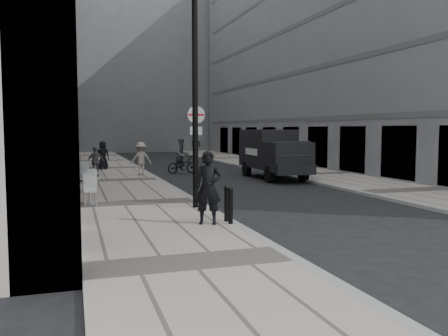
# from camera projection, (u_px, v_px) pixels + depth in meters

# --- Properties ---
(ground) EXTENTS (120.00, 120.00, 0.00)m
(ground) POSITION_uv_depth(u_px,v_px,m) (364.00, 305.00, 7.08)
(ground) COLOR black
(ground) RESTS_ON ground
(sidewalk) EXTENTS (4.00, 60.00, 0.12)m
(sidewalk) POSITION_uv_depth(u_px,v_px,m) (118.00, 181.00, 23.57)
(sidewalk) COLOR #9B958C
(sidewalk) RESTS_ON ground
(far_sidewalk) EXTENTS (4.00, 60.00, 0.12)m
(far_sidewalk) POSITION_uv_depth(u_px,v_px,m) (316.00, 175.00, 26.89)
(far_sidewalk) COLOR #9B958C
(far_sidewalk) RESTS_ON ground
(building_left) EXTENTS (4.00, 45.00, 18.00)m
(building_left) POSITION_uv_depth(u_px,v_px,m) (36.00, 20.00, 27.80)
(building_left) COLOR #BAB7AA
(building_left) RESTS_ON ground
(building_right) EXTENTS (6.00, 45.00, 20.00)m
(building_right) POSITION_uv_depth(u_px,v_px,m) (336.00, 26.00, 33.76)
(building_right) COLOR slate
(building_right) RESTS_ON ground
(building_far) EXTENTS (24.00, 16.00, 22.00)m
(building_far) POSITION_uv_depth(u_px,v_px,m) (118.00, 63.00, 59.82)
(building_far) COLOR slate
(building_far) RESTS_ON ground
(walking_man) EXTENTS (0.83, 0.70, 1.94)m
(walking_man) POSITION_uv_depth(u_px,v_px,m) (208.00, 188.00, 12.49)
(walking_man) COLOR black
(walking_man) RESTS_ON sidewalk
(sign_post) EXTENTS (0.58, 0.09, 3.37)m
(sign_post) POSITION_uv_depth(u_px,v_px,m) (196.00, 140.00, 15.68)
(sign_post) COLOR black
(sign_post) RESTS_ON sidewalk
(lamppost) EXTENTS (0.31, 0.31, 6.98)m
(lamppost) POSITION_uv_depth(u_px,v_px,m) (195.00, 86.00, 14.96)
(lamppost) COLOR black
(lamppost) RESTS_ON sidewalk
(bollard_near) EXTENTS (0.12, 0.12, 0.90)m
(bollard_near) POSITION_uv_depth(u_px,v_px,m) (231.00, 207.00, 12.55)
(bollard_near) COLOR black
(bollard_near) RESTS_ON sidewalk
(bollard_far) EXTENTS (0.12, 0.12, 0.91)m
(bollard_far) POSITION_uv_depth(u_px,v_px,m) (226.00, 205.00, 12.90)
(bollard_far) COLOR black
(bollard_far) RESTS_ON sidewalk
(panel_van) EXTENTS (2.19, 5.59, 2.61)m
(panel_van) POSITION_uv_depth(u_px,v_px,m) (272.00, 151.00, 25.20)
(panel_van) COLOR black
(panel_van) RESTS_ON ground
(cyclist) EXTENTS (2.07, 1.27, 2.11)m
(cyclist) POSITION_uv_depth(u_px,v_px,m) (182.00, 160.00, 28.14)
(cyclist) COLOR black
(cyclist) RESTS_ON ground
(pedestrian_a) EXTENTS (1.02, 0.69, 1.61)m
(pedestrian_a) POSITION_uv_depth(u_px,v_px,m) (96.00, 162.00, 24.95)
(pedestrian_a) COLOR slate
(pedestrian_a) RESTS_ON sidewalk
(pedestrian_b) EXTENTS (1.21, 0.74, 1.81)m
(pedestrian_b) POSITION_uv_depth(u_px,v_px,m) (141.00, 159.00, 25.77)
(pedestrian_b) COLOR gray
(pedestrian_b) RESTS_ON sidewalk
(pedestrian_c) EXTENTS (0.98, 0.77, 1.75)m
(pedestrian_c) POSITION_uv_depth(u_px,v_px,m) (103.00, 155.00, 29.85)
(pedestrian_c) COLOR black
(pedestrian_c) RESTS_ON sidewalk
(cafe_table_near) EXTENTS (0.67, 1.52, 0.87)m
(cafe_table_near) POSITION_uv_depth(u_px,v_px,m) (92.00, 180.00, 19.20)
(cafe_table_near) COLOR silver
(cafe_table_near) RESTS_ON sidewalk
(cafe_table_mid) EXTENTS (0.77, 1.73, 0.99)m
(cafe_table_mid) POSITION_uv_depth(u_px,v_px,m) (90.00, 189.00, 16.03)
(cafe_table_mid) COLOR #B5B5B7
(cafe_table_mid) RESTS_ON sidewalk
(cafe_table_far) EXTENTS (0.74, 1.67, 0.95)m
(cafe_table_far) POSITION_uv_depth(u_px,v_px,m) (85.00, 172.00, 22.66)
(cafe_table_far) COLOR #A4A4A6
(cafe_table_far) RESTS_ON sidewalk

